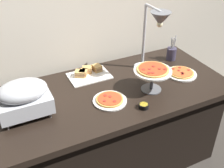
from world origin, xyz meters
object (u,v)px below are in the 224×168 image
at_px(sauce_cup_near, 144,106).
at_px(utensil_holder, 171,53).
at_px(chafing_dish, 23,97).
at_px(heat_lamp, 157,25).
at_px(pizza_plate_raised_stand, 153,72).
at_px(sandwich_platter, 88,73).
at_px(pizza_plate_center, 181,73).
at_px(pizza_plate_front, 110,100).

distance_m(sauce_cup_near, utensil_holder, 0.78).
bearing_deg(utensil_holder, chafing_dish, -170.33).
relative_size(heat_lamp, pizza_plate_raised_stand, 1.99).
xyz_separation_m(sauce_cup_near, utensil_holder, (0.59, 0.50, 0.04)).
bearing_deg(chafing_dish, sauce_cup_near, -20.64).
relative_size(sauce_cup_near, utensil_holder, 0.30).
xyz_separation_m(pizza_plate_raised_stand, sauce_cup_near, (-0.17, -0.17, -0.13)).
xyz_separation_m(sandwich_platter, sauce_cup_near, (0.18, -0.57, -0.00)).
height_order(heat_lamp, pizza_plate_center, heat_lamp).
bearing_deg(sauce_cup_near, utensil_holder, 40.27).
relative_size(pizza_plate_front, pizza_plate_raised_stand, 0.87).
bearing_deg(pizza_plate_front, chafing_dish, 168.89).
relative_size(heat_lamp, pizza_plate_front, 2.29).
bearing_deg(utensil_holder, pizza_plate_raised_stand, -141.77).
height_order(pizza_plate_front, pizza_plate_raised_stand, pizza_plate_raised_stand).
relative_size(sandwich_platter, utensil_holder, 1.43).
height_order(pizza_plate_center, utensil_holder, utensil_holder).
distance_m(pizza_plate_front, pizza_plate_center, 0.69).
distance_m(chafing_dish, pizza_plate_front, 0.58).
bearing_deg(pizza_plate_front, pizza_plate_center, 6.54).
bearing_deg(sandwich_platter, chafing_dish, -152.25).
bearing_deg(chafing_dish, heat_lamp, 3.11).
bearing_deg(pizza_plate_center, chafing_dish, 178.60).
distance_m(heat_lamp, pizza_plate_front, 0.64).
xyz_separation_m(pizza_plate_front, utensil_holder, (0.77, 0.33, 0.05)).
bearing_deg(sauce_cup_near, pizza_plate_center, 25.69).
bearing_deg(utensil_holder, heat_lamp, -151.18).
xyz_separation_m(pizza_plate_raised_stand, utensil_holder, (0.42, 0.33, -0.09)).
bearing_deg(utensil_holder, sauce_cup_near, -139.73).
xyz_separation_m(sandwich_platter, utensil_holder, (0.77, -0.06, 0.04)).
distance_m(heat_lamp, pizza_plate_center, 0.48).
bearing_deg(utensil_holder, pizza_plate_front, -156.46).
bearing_deg(heat_lamp, pizza_plate_raised_stand, -124.90).
relative_size(pizza_plate_front, sandwich_platter, 0.73).
height_order(chafing_dish, sauce_cup_near, chafing_dish).
height_order(chafing_dish, sandwich_platter, chafing_dish).
height_order(sandwich_platter, utensil_holder, utensil_holder).
bearing_deg(chafing_dish, sandwich_platter, 27.75).
xyz_separation_m(heat_lamp, pizza_plate_center, (0.23, -0.09, -0.42)).
xyz_separation_m(chafing_dish, sauce_cup_near, (0.73, -0.28, -0.13)).
bearing_deg(heat_lamp, sauce_cup_near, -130.44).
xyz_separation_m(chafing_dish, pizza_plate_center, (1.24, -0.03, -0.13)).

